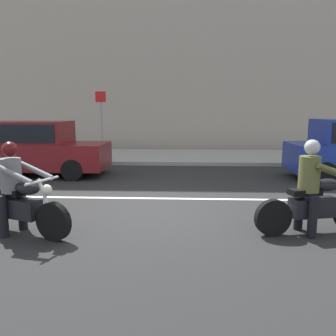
% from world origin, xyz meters
% --- Properties ---
extents(ground_plane, '(80.00, 80.00, 0.00)m').
position_xyz_m(ground_plane, '(0.00, 0.00, 0.00)').
color(ground_plane, '#242424').
extents(sidewalk_slab, '(40.00, 4.40, 0.14)m').
position_xyz_m(sidewalk_slab, '(0.00, 8.00, 0.07)').
color(sidewalk_slab, '#99968E').
rests_on(sidewalk_slab, ground_plane).
extents(building_facade, '(40.00, 1.40, 14.64)m').
position_xyz_m(building_facade, '(0.00, 11.40, 7.32)').
color(building_facade, '#A89E8E').
rests_on(building_facade, ground_plane).
extents(lane_marking_stripe, '(18.00, 0.14, 0.01)m').
position_xyz_m(lane_marking_stripe, '(-0.53, 0.90, 0.00)').
color(lane_marking_stripe, silver).
rests_on(lane_marking_stripe, ground_plane).
extents(motorcycle_with_rider_gray, '(1.99, 0.96, 1.55)m').
position_xyz_m(motorcycle_with_rider_gray, '(-2.19, -1.56, 0.64)').
color(motorcycle_with_rider_gray, black).
rests_on(motorcycle_with_rider_gray, ground_plane).
extents(motorcycle_with_rider_olive, '(2.04, 0.79, 1.59)m').
position_xyz_m(motorcycle_with_rider_olive, '(2.73, -1.29, 0.65)').
color(motorcycle_with_rider_olive, black).
rests_on(motorcycle_with_rider_olive, ground_plane).
extents(parked_sedan_maroon, '(4.37, 1.82, 1.72)m').
position_xyz_m(parked_sedan_maroon, '(-4.16, 3.68, 0.88)').
color(parked_sedan_maroon, maroon).
rests_on(parked_sedan_maroon, ground_plane).
extents(street_sign_post, '(0.44, 0.08, 2.74)m').
position_xyz_m(street_sign_post, '(-2.95, 7.62, 1.79)').
color(street_sign_post, gray).
rests_on(street_sign_post, sidewalk_slab).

